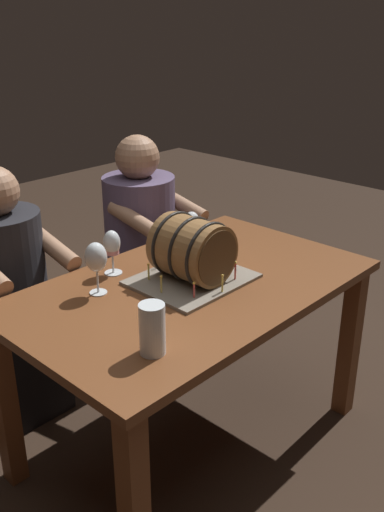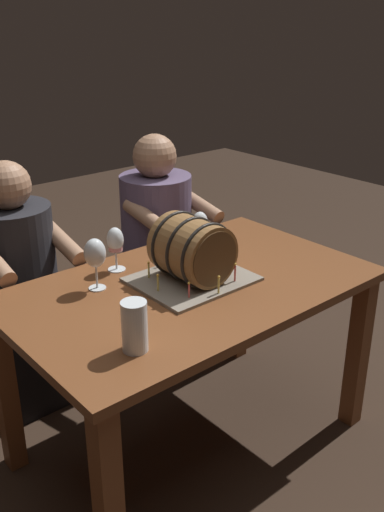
% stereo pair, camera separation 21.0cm
% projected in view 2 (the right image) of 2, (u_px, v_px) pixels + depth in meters
% --- Properties ---
extents(ground_plane, '(8.00, 8.00, 0.00)m').
position_uv_depth(ground_plane, '(191.00, 440.00, 2.41)').
color(ground_plane, '#332319').
extents(dining_table, '(1.35, 0.82, 0.73)m').
position_uv_depth(dining_table, '(191.00, 310.00, 2.17)').
color(dining_table, brown).
rests_on(dining_table, ground).
extents(barrel_cake, '(0.42, 0.35, 0.25)m').
position_uv_depth(barrel_cake, '(192.00, 252.00, 2.10)').
color(barrel_cake, gray).
rests_on(barrel_cake, dining_table).
extents(wine_glass_red, '(0.07, 0.07, 0.16)m').
position_uv_depth(wine_glass_red, '(200.00, 224.00, 2.40)').
color(wine_glass_red, white).
rests_on(wine_glass_red, dining_table).
extents(wine_glass_rose, '(0.07, 0.07, 0.17)m').
position_uv_depth(wine_glass_rose, '(115.00, 242.00, 2.19)').
color(wine_glass_rose, white).
rests_on(wine_glass_rose, dining_table).
extents(wine_glass_empty, '(0.08, 0.08, 0.19)m').
position_uv_depth(wine_glass_empty, '(95.00, 254.00, 2.03)').
color(wine_glass_empty, white).
rests_on(wine_glass_empty, dining_table).
extents(beer_pint, '(0.08, 0.08, 0.16)m').
position_uv_depth(beer_pint, '(135.00, 329.00, 1.68)').
color(beer_pint, white).
rests_on(beer_pint, dining_table).
extents(person_seated_left, '(0.37, 0.46, 1.12)m').
position_uv_depth(person_seated_left, '(21.00, 299.00, 2.47)').
color(person_seated_left, black).
rests_on(person_seated_left, ground).
extents(person_seated_right, '(0.40, 0.48, 1.13)m').
position_uv_depth(person_seated_right, '(158.00, 253.00, 2.91)').
color(person_seated_right, '#372D40').
rests_on(person_seated_right, ground).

